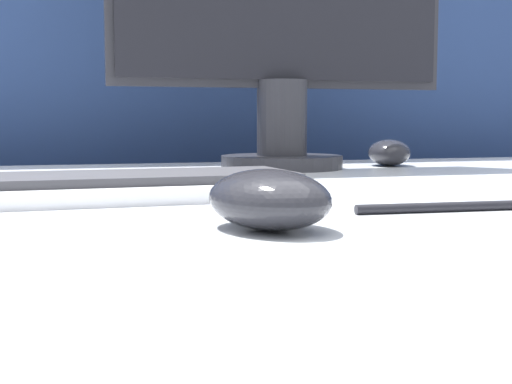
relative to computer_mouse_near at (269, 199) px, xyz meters
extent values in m
cube|color=navy|center=(-0.02, 0.89, -0.06)|extent=(5.00, 0.03, 1.39)
ellipsoid|color=#232328|center=(0.00, 0.00, 0.00)|extent=(0.10, 0.12, 0.04)
cube|color=silver|center=(-0.09, 0.22, -0.01)|extent=(0.38, 0.15, 0.02)
cube|color=#38383D|center=(-0.09, 0.22, 0.00)|extent=(0.36, 0.13, 0.01)
cylinder|color=#28282D|center=(0.20, 0.57, -0.01)|extent=(0.18, 0.18, 0.02)
cylinder|color=#28282D|center=(0.20, 0.57, 0.06)|extent=(0.08, 0.08, 0.11)
ellipsoid|color=#232328|center=(0.39, 0.58, 0.00)|extent=(0.10, 0.11, 0.04)
cylinder|color=black|center=(0.16, 0.05, -0.02)|extent=(0.15, 0.02, 0.01)
camera|label=1|loc=(-0.14, -0.45, 0.05)|focal=50.00mm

